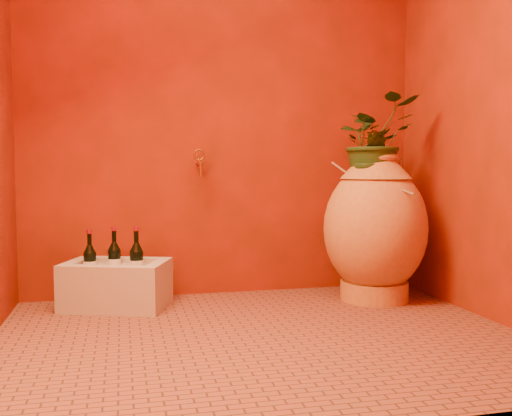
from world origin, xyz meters
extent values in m
plane|color=brown|center=(0.00, 0.00, 0.00)|extent=(2.50, 2.50, 0.00)
cube|color=#622005|center=(0.00, 1.00, 1.25)|extent=(2.50, 0.02, 2.50)
cube|color=#622005|center=(1.25, 0.00, 1.25)|extent=(0.02, 2.00, 2.50)
cylinder|color=#C68A38|center=(0.85, 0.58, 0.06)|extent=(0.44, 0.44, 0.12)
ellipsoid|color=#C68A38|center=(0.85, 0.58, 0.44)|extent=(0.67, 0.67, 0.78)
cone|color=#C68A38|center=(0.85, 0.58, 0.80)|extent=(0.46, 0.46, 0.12)
torus|color=#C68A38|center=(0.85, 0.58, 0.87)|extent=(0.28, 0.28, 0.05)
cylinder|color=olive|center=(0.77, 0.53, 0.69)|extent=(0.34, 0.32, 0.31)
cylinder|color=olive|center=(0.83, 0.46, 0.72)|extent=(0.24, 0.36, 0.15)
cylinder|color=olive|center=(0.95, 0.50, 0.74)|extent=(0.20, 0.28, 0.24)
cube|color=beige|center=(-0.68, 0.75, 0.12)|extent=(0.66, 0.55, 0.24)
cube|color=beige|center=(-0.68, 0.91, 0.25)|extent=(0.56, 0.26, 0.03)
cube|color=beige|center=(-0.68, 0.59, 0.25)|extent=(0.56, 0.26, 0.03)
cube|color=beige|center=(-0.92, 0.75, 0.25)|extent=(0.15, 0.25, 0.03)
cube|color=beige|center=(-0.43, 0.75, 0.25)|extent=(0.15, 0.25, 0.03)
cylinder|color=black|center=(-0.69, 0.82, 0.23)|extent=(0.07, 0.07, 0.18)
cone|color=black|center=(-0.69, 0.82, 0.35)|extent=(0.07, 0.07, 0.05)
cylinder|color=black|center=(-0.69, 0.82, 0.41)|extent=(0.03, 0.03, 0.07)
cylinder|color=maroon|center=(-0.69, 0.82, 0.45)|extent=(0.03, 0.03, 0.02)
cylinder|color=silver|center=(-0.69, 0.82, 0.23)|extent=(0.08, 0.08, 0.08)
cylinder|color=black|center=(-0.82, 0.80, 0.23)|extent=(0.07, 0.07, 0.17)
cone|color=black|center=(-0.82, 0.80, 0.34)|extent=(0.07, 0.07, 0.05)
cylinder|color=black|center=(-0.82, 0.80, 0.40)|extent=(0.02, 0.02, 0.07)
cylinder|color=maroon|center=(-0.82, 0.80, 0.44)|extent=(0.03, 0.03, 0.02)
cylinder|color=silver|center=(-0.82, 0.80, 0.23)|extent=(0.07, 0.07, 0.08)
cylinder|color=black|center=(-0.56, 0.72, 0.24)|extent=(0.08, 0.08, 0.18)
cone|color=black|center=(-0.56, 0.72, 0.35)|extent=(0.08, 0.08, 0.05)
cylinder|color=black|center=(-0.56, 0.72, 0.41)|extent=(0.03, 0.03, 0.07)
cylinder|color=maroon|center=(-0.56, 0.72, 0.46)|extent=(0.03, 0.03, 0.03)
cylinder|color=silver|center=(-0.56, 0.72, 0.24)|extent=(0.08, 0.08, 0.08)
cylinder|color=#996523|center=(-0.17, 0.93, 0.83)|extent=(0.03, 0.15, 0.03)
cylinder|color=#996523|center=(-0.17, 0.85, 0.79)|extent=(0.02, 0.02, 0.08)
torus|color=#996523|center=(-0.17, 0.93, 0.88)|extent=(0.08, 0.01, 0.08)
cylinder|color=#996523|center=(-0.17, 0.93, 0.86)|extent=(0.01, 0.01, 0.05)
imported|color=#203F16|center=(0.85, 0.61, 0.97)|extent=(0.55, 0.50, 0.53)
imported|color=#203F16|center=(0.79, 0.53, 0.85)|extent=(0.23, 0.21, 0.34)
camera|label=1|loc=(-0.64, -2.59, 0.80)|focal=40.00mm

